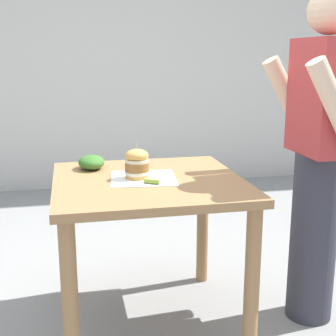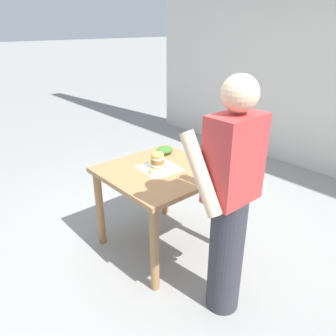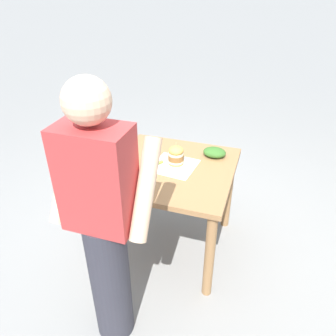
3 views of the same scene
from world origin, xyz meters
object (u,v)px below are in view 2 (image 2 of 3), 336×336
(patio_table, at_px, (161,184))
(sandwich, at_px, (158,159))
(side_salad, at_px, (164,150))
(diner_across_table, at_px, (230,201))
(pickle_spear, at_px, (150,171))

(patio_table, distance_m, sandwich, 0.22)
(patio_table, distance_m, side_salad, 0.42)
(sandwich, height_order, diner_across_table, diner_across_table)
(sandwich, distance_m, diner_across_table, 0.91)
(side_salad, relative_size, diner_across_table, 0.11)
(pickle_spear, xyz_separation_m, diner_across_table, (0.01, 0.85, 0.09))
(patio_table, bearing_deg, pickle_spear, -2.59)
(sandwich, relative_size, side_salad, 1.02)
(pickle_spear, relative_size, diner_across_table, 0.05)
(patio_table, height_order, sandwich, sandwich)
(sandwich, height_order, side_salad, sandwich)
(patio_table, relative_size, sandwich, 5.06)
(side_salad, bearing_deg, patio_table, 44.19)
(pickle_spear, height_order, side_salad, side_salad)
(side_salad, bearing_deg, diner_across_table, 70.67)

